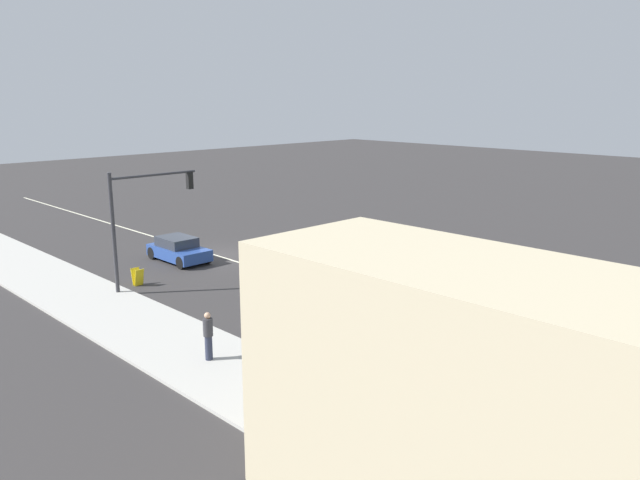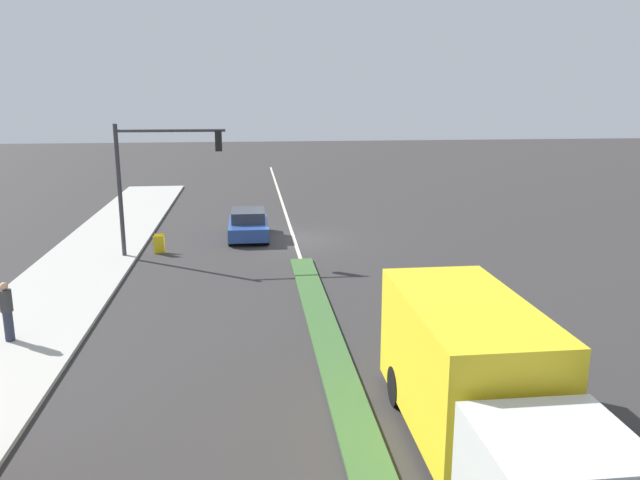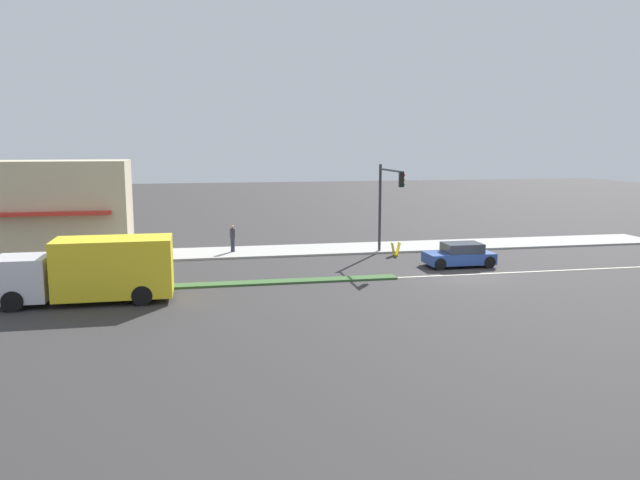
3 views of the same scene
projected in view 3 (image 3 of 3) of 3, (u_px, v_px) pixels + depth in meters
The scene contains 9 objects.
ground_plane at pixel (120, 290), 30.39m from camera, with size 160.00×160.00×0.00m, color #333030.
sidewalk_right at pixel (129, 256), 39.01m from camera, with size 4.00×73.00×0.12m, color #B2AFA8.
lane_marking_center at pixel (465, 274), 33.84m from camera, with size 0.16×60.00×0.01m, color beige.
building_corner_store at pixel (58, 208), 39.07m from camera, with size 4.72×8.68×5.86m.
traffic_signal_main at pixel (387, 194), 38.67m from camera, with size 4.59×0.34×5.60m.
pedestrian at pixel (233, 238), 40.08m from camera, with size 0.34×0.34×1.73m.
warning_aframe_sign at pixel (396, 249), 39.37m from camera, with size 0.45×0.53×0.84m.
delivery_truck at pixel (93, 270), 27.87m from camera, with size 2.44×7.50×2.87m.
coupe_blue at pixel (460, 255), 35.99m from camera, with size 1.91×3.89×1.36m.
Camera 3 is at (-30.97, 14.19, 7.14)m, focal length 35.00 mm.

